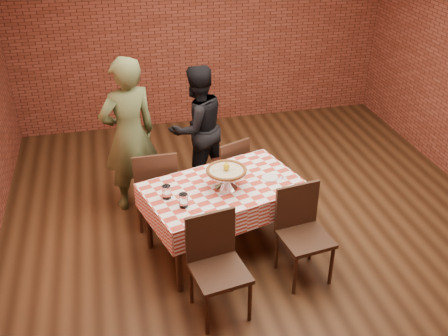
{
  "coord_description": "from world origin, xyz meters",
  "views": [
    {
      "loc": [
        -1.41,
        -4.39,
        3.45
      ],
      "look_at": [
        -0.4,
        -0.11,
        0.91
      ],
      "focal_mm": 41.65,
      "sensor_mm": 36.0,
      "label": 1
    }
  ],
  "objects_px": {
    "pizza": "(226,171)",
    "chair_near_right": "(305,237)",
    "diner_black": "(197,128)",
    "table": "(223,218)",
    "chair_far_right": "(225,170)",
    "condiment_caddy": "(217,165)",
    "water_glass_left": "(183,200)",
    "diner_olive": "(129,135)",
    "chair_far_left": "(155,184)",
    "pizza_stand": "(226,179)",
    "chair_near_left": "(220,271)",
    "water_glass_right": "(167,192)"
  },
  "relations": [
    {
      "from": "water_glass_right",
      "to": "chair_near_left",
      "type": "relative_size",
      "value": 0.14
    },
    {
      "from": "chair_near_left",
      "to": "chair_far_right",
      "type": "relative_size",
      "value": 1.07
    },
    {
      "from": "chair_near_right",
      "to": "chair_far_left",
      "type": "relative_size",
      "value": 0.99
    },
    {
      "from": "chair_near_right",
      "to": "diner_black",
      "type": "height_order",
      "value": "diner_black"
    },
    {
      "from": "pizza_stand",
      "to": "chair_far_left",
      "type": "bearing_deg",
      "value": 133.37
    },
    {
      "from": "table",
      "to": "chair_near_right",
      "type": "xyz_separation_m",
      "value": [
        0.65,
        -0.6,
        0.09
      ]
    },
    {
      "from": "water_glass_right",
      "to": "condiment_caddy",
      "type": "xyz_separation_m",
      "value": [
        0.57,
        0.38,
        0.0
      ]
    },
    {
      "from": "pizza_stand",
      "to": "condiment_caddy",
      "type": "xyz_separation_m",
      "value": [
        -0.02,
        0.32,
        -0.02
      ]
    },
    {
      "from": "pizza_stand",
      "to": "chair_far_right",
      "type": "distance_m",
      "value": 0.96
    },
    {
      "from": "water_glass_left",
      "to": "diner_olive",
      "type": "xyz_separation_m",
      "value": [
        -0.39,
        1.32,
        0.07
      ]
    },
    {
      "from": "condiment_caddy",
      "to": "pizza",
      "type": "bearing_deg",
      "value": -88.97
    },
    {
      "from": "pizza_stand",
      "to": "pizza",
      "type": "xyz_separation_m",
      "value": [
        0.0,
        0.0,
        0.09
      ]
    },
    {
      "from": "chair_near_left",
      "to": "chair_far_right",
      "type": "xyz_separation_m",
      "value": [
        0.45,
        1.7,
        -0.03
      ]
    },
    {
      "from": "pizza",
      "to": "chair_near_right",
      "type": "distance_m",
      "value": 0.97
    },
    {
      "from": "condiment_caddy",
      "to": "chair_near_left",
      "type": "height_order",
      "value": "chair_near_left"
    },
    {
      "from": "chair_near_left",
      "to": "table",
      "type": "bearing_deg",
      "value": 65.29
    },
    {
      "from": "condiment_caddy",
      "to": "diner_black",
      "type": "height_order",
      "value": "diner_black"
    },
    {
      "from": "water_glass_left",
      "to": "condiment_caddy",
      "type": "height_order",
      "value": "condiment_caddy"
    },
    {
      "from": "table",
      "to": "diner_olive",
      "type": "relative_size",
      "value": 0.84
    },
    {
      "from": "water_glass_left",
      "to": "chair_far_left",
      "type": "distance_m",
      "value": 1.0
    },
    {
      "from": "chair_near_left",
      "to": "chair_far_left",
      "type": "height_order",
      "value": "chair_far_left"
    },
    {
      "from": "diner_olive",
      "to": "diner_black",
      "type": "distance_m",
      "value": 0.87
    },
    {
      "from": "water_glass_left",
      "to": "pizza",
      "type": "bearing_deg",
      "value": 27.53
    },
    {
      "from": "table",
      "to": "water_glass_right",
      "type": "height_order",
      "value": "water_glass_right"
    },
    {
      "from": "chair_near_right",
      "to": "chair_far_right",
      "type": "xyz_separation_m",
      "value": [
        -0.43,
        1.42,
        -0.03
      ]
    },
    {
      "from": "pizza_stand",
      "to": "chair_near_right",
      "type": "height_order",
      "value": "pizza_stand"
    },
    {
      "from": "water_glass_left",
      "to": "diner_olive",
      "type": "relative_size",
      "value": 0.07
    },
    {
      "from": "pizza",
      "to": "diner_olive",
      "type": "height_order",
      "value": "diner_olive"
    },
    {
      "from": "table",
      "to": "chair_far_right",
      "type": "height_order",
      "value": "chair_far_right"
    },
    {
      "from": "water_glass_right",
      "to": "chair_near_left",
      "type": "distance_m",
      "value": 0.93
    },
    {
      "from": "table",
      "to": "condiment_caddy",
      "type": "height_order",
      "value": "condiment_caddy"
    },
    {
      "from": "water_glass_right",
      "to": "chair_far_right",
      "type": "distance_m",
      "value": 1.26
    },
    {
      "from": "water_glass_right",
      "to": "condiment_caddy",
      "type": "relative_size",
      "value": 0.98
    },
    {
      "from": "chair_near_right",
      "to": "diner_black",
      "type": "xyz_separation_m",
      "value": [
        -0.66,
        1.93,
        0.31
      ]
    },
    {
      "from": "chair_near_right",
      "to": "chair_far_right",
      "type": "relative_size",
      "value": 1.06
    },
    {
      "from": "pizza",
      "to": "water_glass_right",
      "type": "distance_m",
      "value": 0.61
    },
    {
      "from": "pizza_stand",
      "to": "condiment_caddy",
      "type": "bearing_deg",
      "value": 93.36
    },
    {
      "from": "pizza_stand",
      "to": "condiment_caddy",
      "type": "relative_size",
      "value": 2.92
    },
    {
      "from": "pizza_stand",
      "to": "water_glass_right",
      "type": "relative_size",
      "value": 2.98
    },
    {
      "from": "table",
      "to": "condiment_caddy",
      "type": "bearing_deg",
      "value": 89.05
    },
    {
      "from": "pizza",
      "to": "diner_black",
      "type": "xyz_separation_m",
      "value": [
        -0.03,
        1.36,
        -0.17
      ]
    },
    {
      "from": "table",
      "to": "water_glass_right",
      "type": "xyz_separation_m",
      "value": [
        -0.57,
        -0.09,
        0.45
      ]
    },
    {
      "from": "pizza_stand",
      "to": "pizza",
      "type": "distance_m",
      "value": 0.09
    },
    {
      "from": "pizza_stand",
      "to": "chair_near_right",
      "type": "bearing_deg",
      "value": -42.73
    },
    {
      "from": "water_glass_left",
      "to": "chair_far_left",
      "type": "xyz_separation_m",
      "value": [
        -0.18,
        0.91,
        -0.35
      ]
    },
    {
      "from": "condiment_caddy",
      "to": "chair_far_right",
      "type": "xyz_separation_m",
      "value": [
        0.21,
        0.53,
        -0.39
      ]
    },
    {
      "from": "water_glass_left",
      "to": "chair_far_right",
      "type": "bearing_deg",
      "value": 59.1
    },
    {
      "from": "chair_far_left",
      "to": "diner_black",
      "type": "height_order",
      "value": "diner_black"
    },
    {
      "from": "chair_far_right",
      "to": "diner_black",
      "type": "distance_m",
      "value": 0.65
    },
    {
      "from": "condiment_caddy",
      "to": "chair_far_left",
      "type": "bearing_deg",
      "value": 147.62
    }
  ]
}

